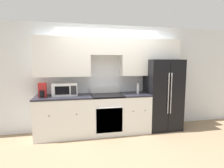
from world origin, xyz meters
TOP-DOWN VIEW (x-y plane):
  - ground_plane at (0.00, 0.00)m, footprint 12.00×12.00m
  - wall_back at (0.01, 0.58)m, footprint 8.00×0.39m
  - lower_cabinets_left at (-1.11, 0.31)m, footprint 1.27×0.64m
  - lower_cabinets_right at (0.57, 0.31)m, footprint 0.66×0.64m
  - oven_range at (-0.12, 0.31)m, footprint 0.75×0.65m
  - refrigerator at (1.32, 0.35)m, footprint 0.84×0.74m
  - microwave at (-1.08, 0.42)m, footprint 0.56×0.36m
  - bottle at (0.64, 0.30)m, footprint 0.06×0.06m
  - coffee_maker at (-1.55, 0.30)m, footprint 0.16×0.20m

SIDE VIEW (x-z plane):
  - ground_plane at x=0.00m, z-range 0.00..0.00m
  - lower_cabinets_left at x=-1.11m, z-range 0.00..0.93m
  - lower_cabinets_right at x=0.57m, z-range 0.00..0.93m
  - oven_range at x=-0.12m, z-range -0.07..1.01m
  - refrigerator at x=1.32m, z-range 0.00..1.75m
  - bottle at x=0.64m, z-range 0.90..1.19m
  - microwave at x=-1.08m, z-range 0.93..1.21m
  - coffee_maker at x=-1.55m, z-range 0.92..1.23m
  - wall_back at x=0.01m, z-range 0.23..2.83m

